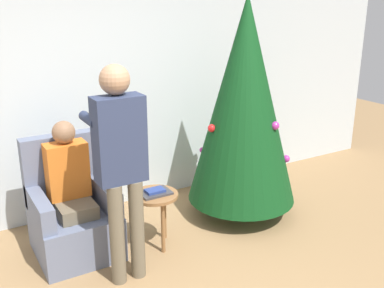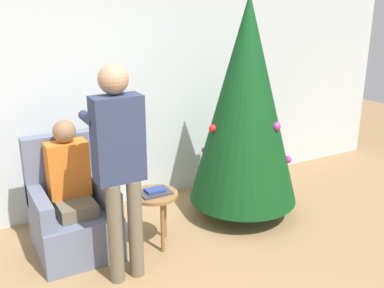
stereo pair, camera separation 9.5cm
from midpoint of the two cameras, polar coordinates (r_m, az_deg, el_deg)
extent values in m
cube|color=silver|center=(4.80, -12.59, 7.06)|extent=(8.00, 0.06, 2.70)
cylinder|color=brown|center=(4.93, 5.61, -7.69)|extent=(0.10, 0.10, 0.19)
cone|color=#0F4219|center=(4.55, 6.05, 5.38)|extent=(1.13, 1.13, 2.10)
sphere|color=#B23399|center=(4.73, 11.29, -1.85)|extent=(0.08, 0.08, 0.08)
sphere|color=red|center=(4.46, 1.91, 2.01)|extent=(0.08, 0.08, 0.08)
sphere|color=#B23399|center=(4.84, 0.74, -0.78)|extent=(0.06, 0.06, 0.06)
sphere|color=#B23399|center=(4.46, 9.92, 2.31)|extent=(0.08, 0.08, 0.08)
sphere|color=gold|center=(4.64, 7.34, 10.71)|extent=(0.07, 0.07, 0.07)
sphere|color=white|center=(5.20, 7.65, -1.33)|extent=(0.09, 0.09, 0.09)
cube|color=slate|center=(4.30, -15.18, -10.77)|extent=(0.70, 0.75, 0.41)
cube|color=slate|center=(4.36, -16.85, -2.92)|extent=(0.70, 0.14, 0.64)
cube|color=slate|center=(4.11, -19.43, -7.69)|extent=(0.12, 0.67, 0.22)
cube|color=slate|center=(4.23, -11.77, -6.22)|extent=(0.12, 0.67, 0.22)
cylinder|color=#6B604C|center=(4.11, -15.76, -12.27)|extent=(0.11, 0.11, 0.41)
cylinder|color=#6B604C|center=(4.15, -13.06, -11.69)|extent=(0.11, 0.11, 0.41)
cube|color=#6B604C|center=(4.14, -15.29, -7.86)|extent=(0.32, 0.40, 0.12)
cube|color=orange|center=(4.15, -16.21, -3.19)|extent=(0.36, 0.20, 0.50)
sphere|color=#936B4C|center=(4.04, -16.64, 1.43)|extent=(0.20, 0.20, 0.20)
cylinder|color=#6B604C|center=(3.71, -10.25, -11.32)|extent=(0.12, 0.12, 0.86)
cylinder|color=#6B604C|center=(3.77, -7.74, -10.73)|extent=(0.12, 0.12, 0.86)
cube|color=#2D3856|center=(3.49, -9.97, 0.55)|extent=(0.39, 0.20, 0.68)
sphere|color=tan|center=(3.41, -10.61, 8.04)|extent=(0.23, 0.23, 0.23)
cylinder|color=#2D3856|center=(3.57, -13.64, 3.01)|extent=(0.08, 0.30, 0.08)
cylinder|color=#2D3856|center=(3.68, -8.76, 3.74)|extent=(0.08, 0.30, 0.08)
cube|color=white|center=(3.85, -9.83, 4.34)|extent=(0.04, 0.14, 0.04)
cylinder|color=olive|center=(4.15, -5.37, -6.49)|extent=(0.43, 0.43, 0.03)
cylinder|color=olive|center=(4.15, -4.36, -10.55)|extent=(0.04, 0.04, 0.50)
cylinder|color=olive|center=(4.38, -4.14, -8.92)|extent=(0.04, 0.04, 0.50)
cylinder|color=olive|center=(4.28, -7.29, -9.68)|extent=(0.04, 0.04, 0.50)
cube|color=#38383D|center=(4.14, -5.38, -6.18)|extent=(0.28, 0.21, 0.02)
cube|color=navy|center=(4.13, -5.39, -5.90)|extent=(0.17, 0.12, 0.02)
camera|label=1|loc=(0.05, -90.68, -0.22)|focal=42.00mm
camera|label=2|loc=(0.05, 89.32, 0.22)|focal=42.00mm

